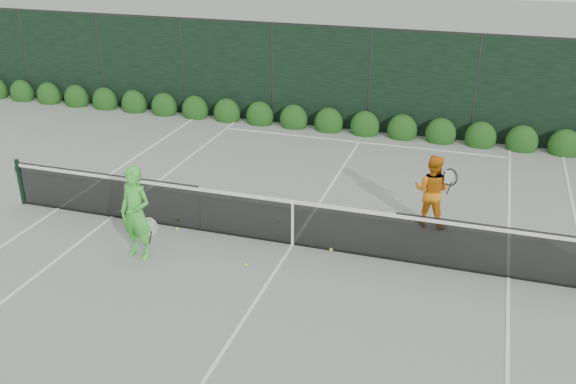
% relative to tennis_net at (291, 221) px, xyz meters
% --- Properties ---
extents(ground, '(80.00, 80.00, 0.00)m').
position_rel_tennis_net_xyz_m(ground, '(0.02, 0.00, -0.53)').
color(ground, gray).
rests_on(ground, ground).
extents(tennis_net, '(12.90, 0.10, 1.07)m').
position_rel_tennis_net_xyz_m(tennis_net, '(0.00, 0.00, 0.00)').
color(tennis_net, black).
rests_on(tennis_net, ground).
extents(player_woman, '(0.74, 0.56, 1.84)m').
position_rel_tennis_net_xyz_m(player_woman, '(-2.64, -1.33, 0.39)').
color(player_woman, green).
rests_on(player_woman, ground).
extents(player_man, '(0.93, 0.72, 1.57)m').
position_rel_tennis_net_xyz_m(player_man, '(2.51, 1.74, 0.25)').
color(player_man, orange).
rests_on(player_man, ground).
extents(court_lines, '(11.03, 23.83, 0.01)m').
position_rel_tennis_net_xyz_m(court_lines, '(0.02, 0.00, -0.53)').
color(court_lines, white).
rests_on(court_lines, ground).
extents(windscreen_fence, '(32.00, 21.07, 3.06)m').
position_rel_tennis_net_xyz_m(windscreen_fence, '(0.02, -2.71, 0.98)').
color(windscreen_fence, black).
rests_on(windscreen_fence, ground).
extents(hedge_row, '(31.66, 0.65, 0.94)m').
position_rel_tennis_net_xyz_m(hedge_row, '(0.02, 7.15, -0.30)').
color(hedge_row, '#10340E').
rests_on(hedge_row, ground).
extents(tennis_balls, '(3.78, 1.98, 0.07)m').
position_rel_tennis_net_xyz_m(tennis_balls, '(-1.38, -0.10, -0.50)').
color(tennis_balls, yellow).
rests_on(tennis_balls, ground).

